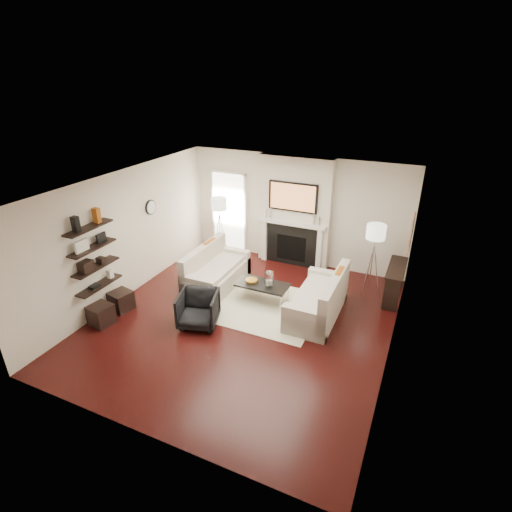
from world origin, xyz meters
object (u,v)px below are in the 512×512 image
at_px(loveseat_right_base, 316,306).
at_px(lamp_left_shade, 219,204).
at_px(loveseat_left_base, 217,277).
at_px(lamp_right_shade, 376,232).
at_px(armchair, 198,308).
at_px(ottoman_near, 121,301).
at_px(coffee_table, 262,285).

relative_size(loveseat_right_base, lamp_left_shade, 4.50).
xyz_separation_m(loveseat_left_base, loveseat_right_base, (2.40, -0.22, 0.00)).
height_order(loveseat_left_base, lamp_left_shade, lamp_left_shade).
xyz_separation_m(loveseat_left_base, lamp_right_shade, (3.20, 1.12, 1.24)).
bearing_deg(lamp_left_shade, armchair, -68.98).
distance_m(loveseat_left_base, lamp_right_shade, 3.61).
bearing_deg(lamp_left_shade, ottoman_near, -101.31).
relative_size(loveseat_right_base, lamp_right_shade, 4.50).
height_order(coffee_table, lamp_left_shade, lamp_left_shade).
height_order(lamp_left_shade, ottoman_near, lamp_left_shade).
relative_size(coffee_table, ottoman_near, 2.75).
relative_size(coffee_table, lamp_left_shade, 2.75).
bearing_deg(loveseat_left_base, ottoman_near, -128.22).
height_order(coffee_table, ottoman_near, coffee_table).
xyz_separation_m(loveseat_left_base, ottoman_near, (-1.32, -1.67, -0.01)).
relative_size(armchair, ottoman_near, 1.86).
bearing_deg(loveseat_right_base, loveseat_left_base, 174.78).
bearing_deg(armchair, ottoman_near, 168.92).
bearing_deg(coffee_table, ottoman_near, -149.60).
bearing_deg(loveseat_right_base, lamp_left_shade, 151.95).
relative_size(lamp_left_shade, ottoman_near, 1.00).
bearing_deg(coffee_table, loveseat_left_base, 170.94).
relative_size(loveseat_right_base, ottoman_near, 4.50).
relative_size(armchair, lamp_right_shade, 1.86).
bearing_deg(loveseat_right_base, armchair, -147.78).
bearing_deg(lamp_right_shade, armchair, -137.14).
height_order(armchair, ottoman_near, armchair).
bearing_deg(coffee_table, loveseat_right_base, -1.31).
distance_m(lamp_left_shade, ottoman_near, 3.40).
bearing_deg(coffee_table, armchair, -121.60).
bearing_deg(lamp_right_shade, loveseat_right_base, -121.02).
xyz_separation_m(loveseat_left_base, lamp_left_shade, (-0.70, 1.43, 1.24)).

